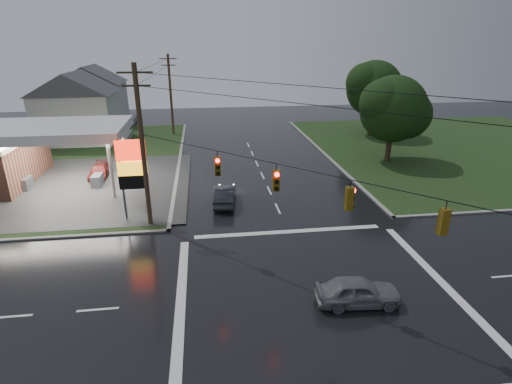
{
  "coord_description": "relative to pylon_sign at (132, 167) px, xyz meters",
  "views": [
    {
      "loc": [
        -5.47,
        -16.98,
        12.4
      ],
      "look_at": [
        -2.23,
        7.08,
        3.0
      ],
      "focal_mm": 28.0,
      "sensor_mm": 36.0,
      "label": 1
    }
  ],
  "objects": [
    {
      "name": "ground",
      "position": [
        10.5,
        -10.5,
        -4.01
      ],
      "size": [
        120.0,
        120.0,
        0.0
      ],
      "primitive_type": "plane",
      "color": "black",
      "rests_on": "ground"
    },
    {
      "name": "grass_nw",
      "position": [
        -15.5,
        15.5,
        -3.97
      ],
      "size": [
        36.0,
        36.0,
        0.08
      ],
      "primitive_type": "cube",
      "color": "black",
      "rests_on": "ground"
    },
    {
      "name": "grass_ne",
      "position": [
        36.5,
        15.5,
        -3.97
      ],
      "size": [
        36.0,
        36.0,
        0.08
      ],
      "primitive_type": "cube",
      "color": "black",
      "rests_on": "ground"
    },
    {
      "name": "pylon_sign",
      "position": [
        0.0,
        0.0,
        0.0
      ],
      "size": [
        2.0,
        0.35,
        6.0
      ],
      "color": "#59595E",
      "rests_on": "ground"
    },
    {
      "name": "utility_pole_nw",
      "position": [
        1.0,
        -1.0,
        1.71
      ],
      "size": [
        2.2,
        0.32,
        11.0
      ],
      "color": "#382619",
      "rests_on": "ground"
    },
    {
      "name": "utility_pole_n",
      "position": [
        1.0,
        27.5,
        1.46
      ],
      "size": [
        2.2,
        0.32,
        10.5
      ],
      "color": "#382619",
      "rests_on": "ground"
    },
    {
      "name": "traffic_signals",
      "position": [
        10.52,
        -10.52,
        2.47
      ],
      "size": [
        26.87,
        26.87,
        1.47
      ],
      "color": "black",
      "rests_on": "ground"
    },
    {
      "name": "house_near",
      "position": [
        -10.45,
        25.5,
        0.39
      ],
      "size": [
        11.05,
        8.48,
        8.6
      ],
      "color": "silver",
      "rests_on": "ground"
    },
    {
      "name": "house_far",
      "position": [
        -11.45,
        37.5,
        0.39
      ],
      "size": [
        11.05,
        8.48,
        8.6
      ],
      "color": "silver",
      "rests_on": "ground"
    },
    {
      "name": "tree_ne_near",
      "position": [
        24.64,
        11.49,
        1.55
      ],
      "size": [
        7.99,
        6.8,
        8.98
      ],
      "color": "black",
      "rests_on": "ground"
    },
    {
      "name": "tree_ne_far",
      "position": [
        27.65,
        23.49,
        2.17
      ],
      "size": [
        8.46,
        7.2,
        9.8
      ],
      "color": "black",
      "rests_on": "ground"
    },
    {
      "name": "car_north",
      "position": [
        6.5,
        2.09,
        -3.28
      ],
      "size": [
        2.08,
        4.58,
        1.46
      ],
      "primitive_type": "imported",
      "rotation": [
        0.0,
        0.0,
        3.02
      ],
      "color": "#23252B",
      "rests_on": "ground"
    },
    {
      "name": "car_crossing",
      "position": [
        12.25,
        -11.71,
        -3.3
      ],
      "size": [
        4.31,
        2.01,
        1.43
      ],
      "primitive_type": "imported",
      "rotation": [
        0.0,
        0.0,
        1.49
      ],
      "color": "slate",
      "rests_on": "ground"
    },
    {
      "name": "car_pump",
      "position": [
        -4.9,
        10.25,
        -3.42
      ],
      "size": [
        1.69,
        4.06,
        1.17
      ],
      "primitive_type": "imported",
      "rotation": [
        0.0,
        0.0,
        0.01
      ],
      "color": "maroon",
      "rests_on": "ground"
    }
  ]
}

